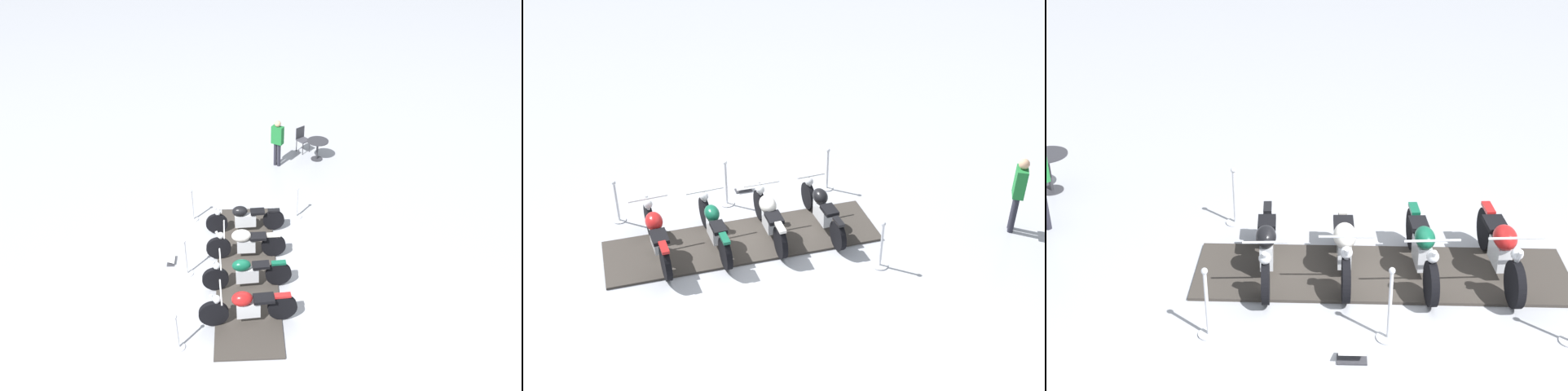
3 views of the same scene
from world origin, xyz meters
TOP-DOWN VIEW (x-y plane):
  - ground_plane at (0.00, 0.00)m, footprint 80.00×80.00m
  - display_platform at (0.00, 0.00)m, footprint 5.91×2.80m
  - motorcycle_black at (1.70, 0.43)m, footprint 0.86×2.21m
  - motorcycle_cream at (0.56, 0.17)m, footprint 0.85×2.10m
  - motorcycle_forest at (-0.58, -0.10)m, footprint 0.96×2.17m
  - motorcycle_maroon at (-1.72, -0.36)m, footprint 0.96×2.21m
  - stanchion_right_front at (2.02, 2.06)m, footprint 0.29×0.29m
  - stanchion_right_rear at (-2.71, 0.98)m, footprint 0.28×0.28m
  - stanchion_right_mid at (-0.35, 1.52)m, footprint 0.33×0.33m
  - stanchion_left_front at (2.71, -0.98)m, footprint 0.33×0.33m
  - info_placard at (0.03, 2.09)m, footprint 0.43×0.29m
  - cafe_table at (6.46, -1.27)m, footprint 0.77×0.77m
  - cafe_chair_near_table at (7.00, -0.65)m, footprint 0.56×0.56m
  - bystander_person at (5.76, 0.09)m, footprint 0.34×0.45m

SIDE VIEW (x-z plane):
  - ground_plane at x=0.00m, z-range 0.00..0.00m
  - display_platform at x=0.00m, z-range 0.00..0.05m
  - info_placard at x=0.03m, z-range -0.03..0.14m
  - stanchion_left_front at x=2.71m, z-range -0.19..0.86m
  - stanchion_right_rear at x=-2.71m, z-range -0.14..0.87m
  - stanchion_right_mid at x=-0.35m, z-range -0.20..0.93m
  - stanchion_right_front at x=2.02m, z-range -0.16..0.91m
  - motorcycle_black at x=1.70m, z-range 0.03..0.95m
  - motorcycle_forest at x=-0.58m, z-range 0.02..0.99m
  - motorcycle_cream at x=0.56m, z-range 0.05..1.01m
  - motorcycle_maroon at x=-1.72m, z-range 0.03..1.04m
  - cafe_chair_near_table at x=7.00m, z-range 0.07..1.01m
  - cafe_table at x=6.46m, z-range 0.19..0.94m
  - bystander_person at x=5.76m, z-range 0.17..1.91m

